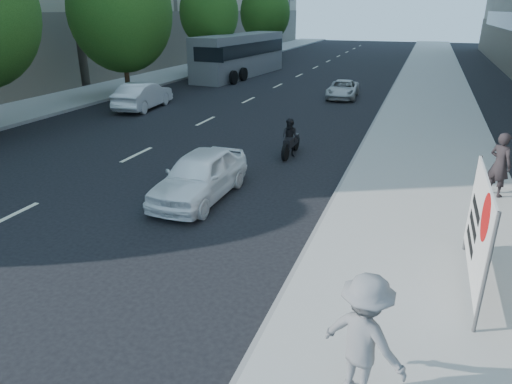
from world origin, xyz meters
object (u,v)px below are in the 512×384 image
at_px(bus, 240,56).
at_px(motorcycle, 290,140).
at_px(white_sedan_near, 200,175).
at_px(white_sedan_far, 343,89).
at_px(pedestrian_woman, 500,165).
at_px(protest_banner, 478,227).
at_px(white_sedan_mid, 143,95).
at_px(jogger, 364,339).

bearing_deg(bus, motorcycle, -58.26).
bearing_deg(white_sedan_near, white_sedan_far, 87.02).
bearing_deg(bus, pedestrian_woman, -47.72).
xyz_separation_m(white_sedan_near, motorcycle, (1.33, 4.87, -0.06)).
relative_size(protest_banner, white_sedan_mid, 0.69).
xyz_separation_m(white_sedan_far, motorcycle, (0.29, -12.86, 0.10)).
distance_m(protest_banner, white_sedan_far, 21.17).
bearing_deg(white_sedan_far, white_sedan_mid, -147.48).
bearing_deg(white_sedan_near, motorcycle, 75.09).
bearing_deg(white_sedan_near, protest_banner, -19.46).
distance_m(jogger, pedestrian_woman, 9.20).
bearing_deg(white_sedan_far, jogger, -82.82).
distance_m(white_sedan_near, motorcycle, 5.05).
distance_m(jogger, white_sedan_far, 24.19).
distance_m(jogger, bus, 34.11).
bearing_deg(jogger, bus, -42.00).
xyz_separation_m(white_sedan_near, bus, (-8.72, 24.98, 0.94)).
xyz_separation_m(jogger, pedestrian_woman, (2.62, 8.81, -0.02)).
xyz_separation_m(protest_banner, white_sedan_far, (-6.02, 20.28, -0.87)).
distance_m(protest_banner, motorcycle, 9.41).
distance_m(motorcycle, bus, 22.50).
xyz_separation_m(pedestrian_woman, bus, (-16.80, 22.20, 0.56)).
xyz_separation_m(jogger, white_sedan_near, (-5.46, 6.04, -0.41)).
relative_size(white_sedan_mid, motorcycle, 2.16).
distance_m(white_sedan_far, bus, 12.21).
bearing_deg(jogger, white_sedan_mid, -26.03).
bearing_deg(protest_banner, pedestrian_woman, 79.15).
bearing_deg(pedestrian_woman, white_sedan_near, 63.10).
bearing_deg(white_sedan_mid, white_sedan_far, -149.47).
relative_size(jogger, white_sedan_near, 0.47).
distance_m(protest_banner, white_sedan_mid, 20.62).
distance_m(pedestrian_woman, white_sedan_far, 16.54).
height_order(protest_banner, white_sedan_far, protest_banner).
distance_m(white_sedan_mid, motorcycle, 11.65).
relative_size(white_sedan_near, bus, 0.33).
height_order(jogger, white_sedan_mid, jogger).
xyz_separation_m(jogger, white_sedan_far, (-4.41, 23.77, -0.57)).
bearing_deg(jogger, white_sedan_far, -56.04).
height_order(jogger, pedestrian_woman, jogger).
distance_m(jogger, protest_banner, 3.85).
xyz_separation_m(white_sedan_far, bus, (-9.76, 7.24, 1.10)).
bearing_deg(white_sedan_near, white_sedan_mid, 130.00).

